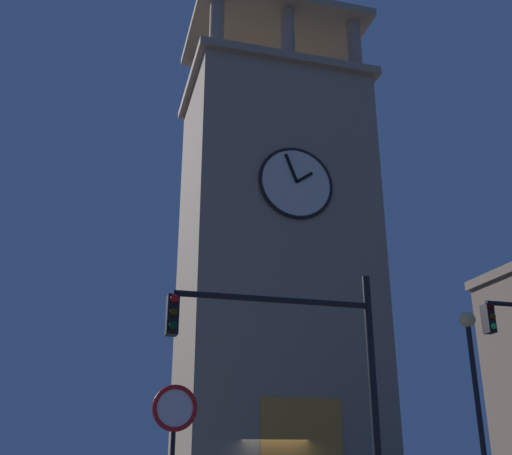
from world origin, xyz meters
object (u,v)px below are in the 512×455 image
(clocktower, at_px, (276,264))
(street_lamp, at_px, (474,377))
(traffic_signal_near, at_px, (305,364))
(no_horn_sign, at_px, (174,425))

(clocktower, distance_m, street_lamp, 13.01)
(street_lamp, bearing_deg, traffic_signal_near, 28.20)
(clocktower, xyz_separation_m, no_horn_sign, (6.41, 14.72, -7.76))
(clocktower, bearing_deg, no_horn_sign, 66.47)
(traffic_signal_near, relative_size, no_horn_sign, 1.76)
(clocktower, height_order, street_lamp, clocktower)
(street_lamp, height_order, no_horn_sign, street_lamp)
(clocktower, relative_size, traffic_signal_near, 4.74)
(clocktower, distance_m, traffic_signal_near, 16.28)
(street_lamp, relative_size, no_horn_sign, 1.83)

